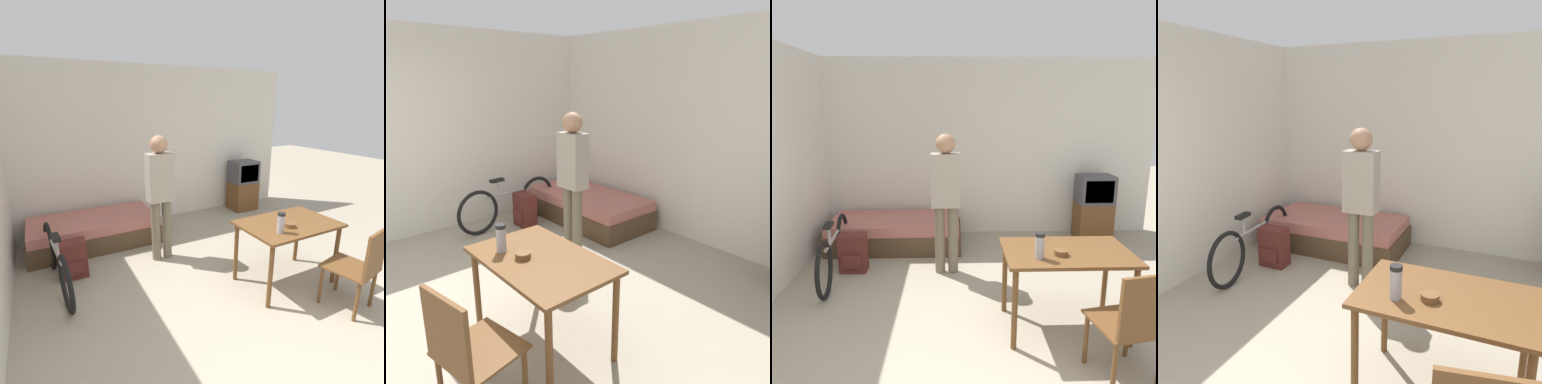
% 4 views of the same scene
% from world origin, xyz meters
% --- Properties ---
extents(wall_back, '(5.54, 0.06, 2.70)m').
position_xyz_m(wall_back, '(0.00, 3.62, 1.35)').
color(wall_back, silver).
rests_on(wall_back, ground_plane).
extents(wall_left, '(0.06, 4.59, 2.70)m').
position_xyz_m(wall_left, '(-2.30, 1.79, 1.35)').
color(wall_left, silver).
rests_on(wall_left, ground_plane).
extents(daybed, '(1.87, 0.95, 0.42)m').
position_xyz_m(daybed, '(-1.19, 3.03, 0.21)').
color(daybed, '#4C3823').
rests_on(daybed, ground_plane).
extents(dining_table, '(1.12, 0.72, 0.76)m').
position_xyz_m(dining_table, '(0.64, 0.91, 0.66)').
color(dining_table, brown).
rests_on(dining_table, ground_plane).
extents(bicycle, '(0.20, 1.65, 0.72)m').
position_xyz_m(bicycle, '(-1.78, 2.04, 0.32)').
color(bicycle, black).
rests_on(bicycle, ground_plane).
extents(person_standing, '(0.34, 0.23, 1.70)m').
position_xyz_m(person_standing, '(-0.44, 2.12, 0.99)').
color(person_standing, '#6B604C').
rests_on(person_standing, ground_plane).
extents(thermos_flask, '(0.08, 0.08, 0.23)m').
position_xyz_m(thermos_flask, '(0.36, 0.74, 0.89)').
color(thermos_flask, '#99999E').
rests_on(thermos_flask, dining_table).
extents(mate_bowl, '(0.12, 0.12, 0.05)m').
position_xyz_m(mate_bowl, '(0.56, 0.81, 0.78)').
color(mate_bowl, brown).
rests_on(mate_bowl, dining_table).
extents(backpack, '(0.32, 0.24, 0.48)m').
position_xyz_m(backpack, '(-1.59, 2.18, 0.24)').
color(backpack, '#56231E').
rests_on(backpack, ground_plane).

